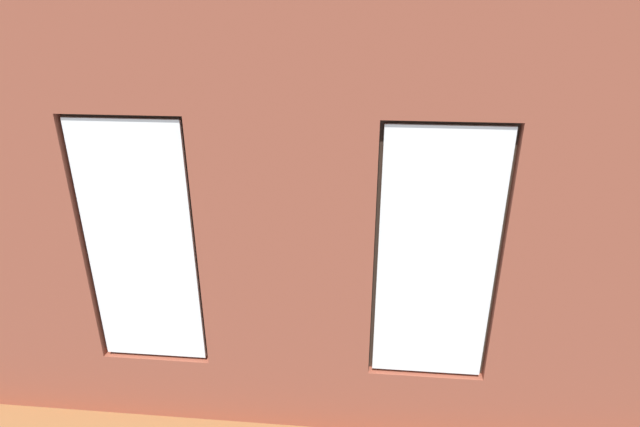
% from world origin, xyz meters
% --- Properties ---
extents(ground_plane, '(6.95, 5.52, 0.10)m').
position_xyz_m(ground_plane, '(0.00, 0.00, -0.05)').
color(ground_plane, brown).
extents(brick_wall_with_windows, '(6.35, 0.30, 3.44)m').
position_xyz_m(brick_wall_with_windows, '(0.00, 2.38, 1.72)').
color(brick_wall_with_windows, brown).
rests_on(brick_wall_with_windows, ground_plane).
extents(white_wall_right, '(0.10, 4.52, 3.44)m').
position_xyz_m(white_wall_right, '(3.12, 0.20, 1.72)').
color(white_wall_right, white).
rests_on(white_wall_right, ground_plane).
extents(couch_by_window, '(1.75, 0.87, 0.80)m').
position_xyz_m(couch_by_window, '(0.63, 1.73, 0.33)').
color(couch_by_window, black).
rests_on(couch_by_window, ground_plane).
extents(couch_left, '(0.94, 1.91, 0.80)m').
position_xyz_m(couch_left, '(-2.47, -0.04, 0.33)').
color(couch_left, black).
rests_on(couch_left, ground_plane).
extents(coffee_table, '(1.47, 0.78, 0.45)m').
position_xyz_m(coffee_table, '(-0.23, -0.13, 0.40)').
color(coffee_table, olive).
rests_on(coffee_table, ground_plane).
extents(cup_ceramic, '(0.09, 0.09, 0.10)m').
position_xyz_m(cup_ceramic, '(0.21, -0.01, 0.50)').
color(cup_ceramic, '#B23D38').
rests_on(cup_ceramic, coffee_table).
extents(candle_jar, '(0.08, 0.08, 0.13)m').
position_xyz_m(candle_jar, '(-0.23, -0.13, 0.52)').
color(candle_jar, '#B7333D').
rests_on(candle_jar, coffee_table).
extents(table_plant_small, '(0.13, 0.13, 0.21)m').
position_xyz_m(table_plant_small, '(-0.05, -0.23, 0.57)').
color(table_plant_small, gray).
rests_on(table_plant_small, coffee_table).
extents(remote_black, '(0.18, 0.08, 0.02)m').
position_xyz_m(remote_black, '(-0.34, -0.01, 0.46)').
color(remote_black, black).
rests_on(remote_black, coffee_table).
extents(remote_silver, '(0.17, 0.12, 0.02)m').
position_xyz_m(remote_silver, '(-0.63, -0.27, 0.46)').
color(remote_silver, '#B2B2B7').
rests_on(remote_silver, coffee_table).
extents(media_console, '(1.13, 0.42, 0.58)m').
position_xyz_m(media_console, '(2.82, -0.56, 0.29)').
color(media_console, black).
rests_on(media_console, ground_plane).
extents(tv_flatscreen, '(0.93, 0.20, 0.65)m').
position_xyz_m(tv_flatscreen, '(2.82, -0.56, 0.91)').
color(tv_flatscreen, black).
rests_on(tv_flatscreen, media_console).
extents(papasan_chair, '(1.18, 1.18, 0.72)m').
position_xyz_m(papasan_chair, '(0.60, -1.63, 0.46)').
color(papasan_chair, olive).
rests_on(papasan_chair, ground_plane).
extents(potted_plant_near_tv, '(1.00, 0.99, 1.22)m').
position_xyz_m(potted_plant_near_tv, '(2.26, 0.44, 0.76)').
color(potted_plant_near_tv, '#9E5638').
rests_on(potted_plant_near_tv, ground_plane).
extents(potted_plant_corner_far_left, '(0.83, 0.71, 1.28)m').
position_xyz_m(potted_plant_corner_far_left, '(-2.62, 1.83, 0.52)').
color(potted_plant_corner_far_left, beige).
rests_on(potted_plant_corner_far_left, ground_plane).
extents(potted_plant_foreground_right, '(0.53, 0.53, 0.76)m').
position_xyz_m(potted_plant_foreground_right, '(2.52, -1.71, 0.52)').
color(potted_plant_foreground_right, '#9E5638').
rests_on(potted_plant_foreground_right, ground_plane).
extents(potted_plant_between_couches, '(0.87, 0.99, 1.28)m').
position_xyz_m(potted_plant_between_couches, '(-0.69, 1.68, 0.81)').
color(potted_plant_between_couches, '#9E5638').
rests_on(potted_plant_between_couches, ground_plane).
extents(potted_plant_corner_near_left, '(1.11, 1.00, 1.47)m').
position_xyz_m(potted_plant_corner_near_left, '(-2.62, -1.77, 0.69)').
color(potted_plant_corner_near_left, gray).
rests_on(potted_plant_corner_near_left, ground_plane).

